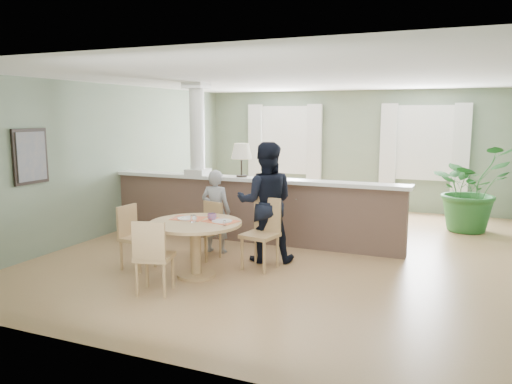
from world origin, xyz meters
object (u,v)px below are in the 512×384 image
at_px(houseplant, 470,188).
at_px(chair_near, 152,254).
at_px(chair_far_boy, 209,227).
at_px(chair_far_man, 263,230).
at_px(chair_side, 134,234).
at_px(dining_table, 196,233).
at_px(man_person, 266,202).
at_px(child_person, 216,211).
at_px(sofa, 315,208).

height_order(houseplant, chair_near, houseplant).
distance_m(houseplant, chair_far_boy, 5.04).
xyz_separation_m(chair_far_man, chair_near, (-0.81, -1.54, -0.04)).
height_order(chair_far_boy, chair_near, chair_near).
xyz_separation_m(houseplant, chair_side, (-4.37, -4.34, -0.31)).
height_order(houseplant, chair_far_man, houseplant).
bearing_deg(chair_far_boy, dining_table, -57.51).
xyz_separation_m(houseplant, chair_far_man, (-2.69, -3.61, -0.26)).
bearing_deg(man_person, chair_far_boy, -7.55).
distance_m(dining_table, chair_far_man, 0.98).
distance_m(chair_far_boy, child_person, 0.36).
relative_size(sofa, chair_near, 3.20).
relative_size(chair_far_boy, chair_side, 0.95).
xyz_separation_m(dining_table, chair_near, (-0.14, -0.82, -0.08)).
bearing_deg(dining_table, chair_far_man, 46.91).
relative_size(chair_far_man, chair_side, 1.11).
bearing_deg(chair_side, chair_far_man, -61.55).
relative_size(chair_far_boy, child_person, 0.64).
bearing_deg(chair_side, man_person, -51.47).
relative_size(houseplant, man_person, 0.91).
relative_size(sofa, man_person, 1.67).
bearing_deg(man_person, chair_side, 14.13).
bearing_deg(dining_table, chair_far_boy, 107.89).
xyz_separation_m(sofa, dining_table, (-0.72, -3.17, 0.16)).
distance_m(dining_table, man_person, 1.23).
distance_m(chair_far_boy, man_person, 0.97).
height_order(sofa, dining_table, sofa).
distance_m(dining_table, chair_near, 0.83).
bearing_deg(chair_far_man, chair_side, -146.84).
distance_m(chair_far_man, chair_near, 1.73).
bearing_deg(chair_far_man, chair_far_boy, -179.09).
distance_m(chair_far_man, child_person, 1.08).
bearing_deg(sofa, chair_near, -110.38).
relative_size(chair_far_boy, man_person, 0.48).
bearing_deg(houseplant, dining_table, -127.89).
distance_m(dining_table, child_person, 1.21).
bearing_deg(chair_side, houseplant, -40.45).
bearing_deg(dining_table, child_person, 104.81).
distance_m(sofa, dining_table, 3.26).
height_order(dining_table, chair_far_boy, chair_far_boy).
xyz_separation_m(chair_far_man, child_person, (-0.98, 0.45, 0.11)).
height_order(dining_table, chair_side, chair_side).
height_order(houseplant, chair_side, houseplant).
relative_size(chair_near, man_person, 0.52).
bearing_deg(chair_far_boy, chair_side, -115.02).
height_order(chair_far_boy, man_person, man_person).
bearing_deg(sofa, child_person, -125.43).
xyz_separation_m(dining_table, chair_far_boy, (-0.28, 0.86, -0.13)).
distance_m(chair_far_boy, chair_side, 1.14).
bearing_deg(chair_far_man, man_person, 114.42).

